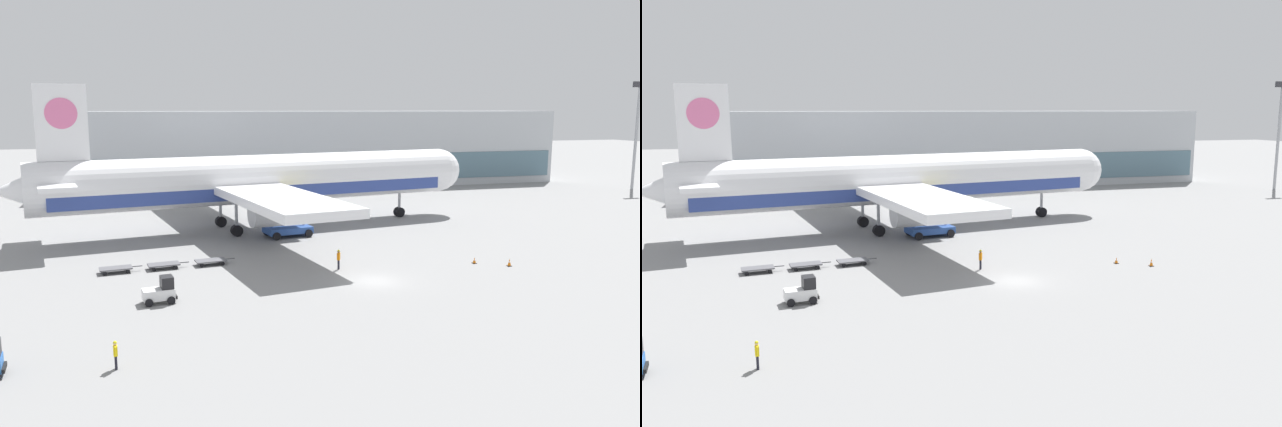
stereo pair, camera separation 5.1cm
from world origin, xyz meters
TOP-DOWN VIEW (x-y plane):
  - ground_plane at (0.00, 0.00)m, footprint 400.00×400.00m
  - terminal_building at (15.55, 67.70)m, footprint 90.00×18.20m
  - light_mast at (66.87, 43.86)m, footprint 2.80×0.50m
  - airplane_main at (-5.46, 25.87)m, footprint 57.79×48.66m
  - scissor_lift_loader at (-2.69, 20.45)m, footprint 5.60×4.06m
  - baggage_tug_mid at (-17.60, -1.03)m, footprint 2.60×1.90m
  - baggage_dolly_lead at (-21.12, 9.04)m, footprint 3.76×1.80m
  - baggage_dolly_second at (-16.96, 9.30)m, footprint 3.76×1.80m
  - baggage_dolly_third at (-12.67, 9.56)m, footprint 3.76×1.80m
  - ground_crew_near at (-20.50, -12.86)m, footprint 0.25×0.57m
  - ground_crew_far at (-1.73, 4.58)m, footprint 0.39×0.48m
  - traffic_cone_near at (13.87, 1.29)m, footprint 0.40×0.40m
  - traffic_cone_far at (11.30, 3.13)m, footprint 0.40×0.40m

SIDE VIEW (x-z plane):
  - ground_plane at x=0.00m, z-range 0.00..0.00m
  - traffic_cone_far at x=11.30m, z-range -0.01..0.56m
  - traffic_cone_near at x=13.87m, z-range -0.01..0.70m
  - baggage_dolly_lead at x=-21.12m, z-range 0.15..0.63m
  - baggage_dolly_second at x=-16.96m, z-range 0.15..0.63m
  - baggage_dolly_third at x=-12.67m, z-range 0.15..0.63m
  - baggage_tug_mid at x=-17.60m, z-range -0.12..1.88m
  - ground_crew_near at x=-20.50m, z-range 0.14..1.80m
  - ground_crew_far at x=-1.73m, z-range 0.18..2.02m
  - scissor_lift_loader at x=-2.69m, z-range -0.52..4.23m
  - airplane_main at x=-5.46m, z-range -2.66..14.34m
  - terminal_building at x=15.55m, z-range -0.01..13.99m
  - light_mast at x=66.87m, z-range 1.76..20.95m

